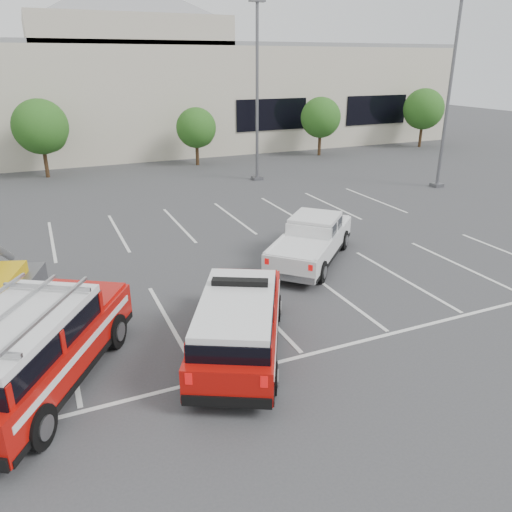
{
  "coord_description": "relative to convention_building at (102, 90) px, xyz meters",
  "views": [
    {
      "loc": [
        -5.46,
        -12.27,
        6.97
      ],
      "look_at": [
        0.59,
        1.53,
        1.05
      ],
      "focal_mm": 35.0,
      "sensor_mm": 36.0,
      "label": 1
    }
  ],
  "objects": [
    {
      "name": "stall_markings",
      "position": [
        -0.18,
        -27.36,
        -4.71
      ],
      "size": [
        23.0,
        15.0,
        0.01
      ],
      "primitive_type": "cube",
      "color": "silver",
      "rests_on": "ground"
    },
    {
      "name": "convention_building",
      "position": [
        0.0,
        0.0,
        0.0
      ],
      "size": [
        60.0,
        16.99,
        13.2
      ],
      "color": "beige",
      "rests_on": "ground"
    },
    {
      "name": "light_pole_right",
      "position": [
        15.82,
        -21.86,
        0.47
      ],
      "size": [
        0.9,
        0.6,
        10.24
      ],
      "color": "#59595E",
      "rests_on": "ground"
    },
    {
      "name": "ground",
      "position": [
        -0.18,
        -31.86,
        -4.72
      ],
      "size": [
        120.0,
        120.0,
        0.0
      ],
      "primitive_type": "plane",
      "color": "#3A3A3D",
      "rests_on": "ground"
    },
    {
      "name": "tree_far_right",
      "position": [
        24.91,
        -9.82,
        -1.68
      ],
      "size": [
        3.37,
        3.37,
        4.85
      ],
      "color": "#3F2B19",
      "rests_on": "ground"
    },
    {
      "name": "fire_chief_suv",
      "position": [
        -1.64,
        -33.91,
        -3.96
      ],
      "size": [
        4.14,
        5.57,
        1.86
      ],
      "rotation": [
        0.0,
        0.0,
        -0.48
      ],
      "color": "#A50C08",
      "rests_on": "ground"
    },
    {
      "name": "tree_right",
      "position": [
        14.91,
        -9.82,
        -1.95
      ],
      "size": [
        3.07,
        3.07,
        4.42
      ],
      "color": "#3F2B19",
      "rests_on": "ground"
    },
    {
      "name": "ladder_suv",
      "position": [
        -6.37,
        -33.45,
        -3.82
      ],
      "size": [
        4.9,
        6.04,
        2.25
      ],
      "rotation": [
        0.0,
        0.0,
        -0.55
      ],
      "color": "#A50C08",
      "rests_on": "ground"
    },
    {
      "name": "white_pickup",
      "position": [
        3.16,
        -29.13,
        -4.07
      ],
      "size": [
        5.09,
        5.06,
        1.64
      ],
      "rotation": [
        0.0,
        0.0,
        -0.79
      ],
      "color": "silver",
      "rests_on": "ground"
    },
    {
      "name": "light_pole_mid",
      "position": [
        6.82,
        -15.86,
        0.47
      ],
      "size": [
        0.9,
        0.6,
        10.24
      ],
      "color": "#59595E",
      "rests_on": "ground"
    },
    {
      "name": "tree_mid_right",
      "position": [
        4.91,
        -9.82,
        -2.22
      ],
      "size": [
        2.77,
        2.77,
        3.99
      ],
      "color": "#3F2B19",
      "rests_on": "ground"
    },
    {
      "name": "tree_mid_left",
      "position": [
        -5.09,
        -9.82,
        -1.68
      ],
      "size": [
        3.37,
        3.37,
        4.85
      ],
      "color": "#3F2B19",
      "rests_on": "ground"
    }
  ]
}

